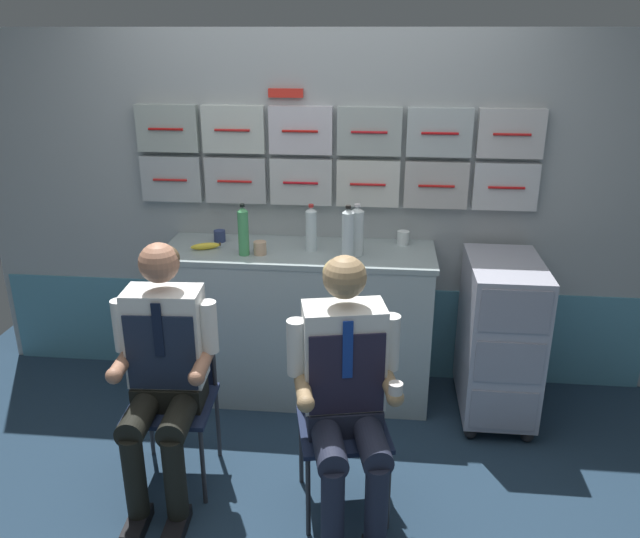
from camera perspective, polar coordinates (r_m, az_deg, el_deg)
name	(u,v)px	position (r m, az deg, el deg)	size (l,w,h in m)	color
ground	(286,517)	(3.22, -3.08, -21.38)	(4.80, 4.80, 0.04)	#1F3448
galley_bulkhead	(318,214)	(3.89, -0.15, 5.02)	(4.20, 0.14, 2.15)	#A3AAAE
galley_counter	(299,323)	(3.85, -1.89, -4.86)	(1.58, 0.53, 0.94)	#A2B3B6
service_trolley	(499,336)	(3.76, 15.83, -5.79)	(0.40, 0.65, 0.95)	black
folding_chair_left	(175,379)	(3.27, -12.92, -9.62)	(0.42, 0.43, 0.84)	#2D2D33
crew_member_left	(163,365)	(3.05, -13.94, -8.35)	(0.49, 0.62, 1.25)	black
folding_chair_right	(340,401)	(3.02, 1.84, -11.76)	(0.48, 0.48, 0.84)	#2D2D33
crew_member_right	(346,385)	(2.79, 2.37, -10.43)	(0.51, 0.66, 1.26)	black
water_bottle_tall	(357,231)	(3.56, 3.35, 3.44)	(0.08, 0.08, 0.30)	silver
water_bottle_clear	(312,229)	(3.63, -0.73, 3.65)	(0.07, 0.07, 0.27)	silver
water_bottle_blue_cap	(243,231)	(3.58, -6.92, 3.42)	(0.06, 0.06, 0.30)	#459F5E
sparkling_bottle_green	(348,234)	(3.47, 2.52, 3.14)	(0.07, 0.07, 0.31)	silver
coffee_cup_white	(403,237)	(3.79, 7.48, 2.83)	(0.07, 0.07, 0.08)	white
paper_cup_blue	(220,236)	(3.86, -9.02, 2.99)	(0.07, 0.07, 0.07)	navy
espresso_cup_small	(260,248)	(3.60, -5.42, 1.93)	(0.07, 0.07, 0.08)	tan
snack_banana	(205,246)	(3.73, -10.27, 2.04)	(0.17, 0.10, 0.04)	yellow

